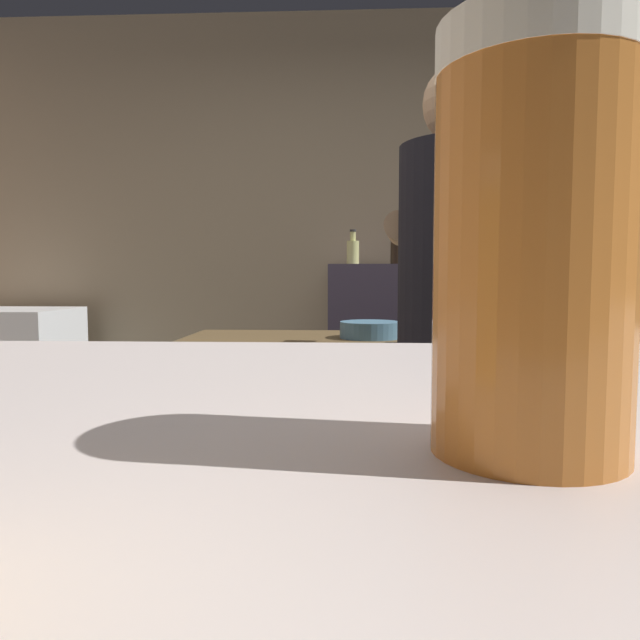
% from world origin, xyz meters
% --- Properties ---
extents(wall_back, '(5.20, 0.10, 2.70)m').
position_xyz_m(wall_back, '(0.00, 2.20, 1.35)').
color(wall_back, gray).
rests_on(wall_back, ground).
extents(prep_counter, '(2.10, 0.60, 0.92)m').
position_xyz_m(prep_counter, '(0.35, 0.67, 0.46)').
color(prep_counter, brown).
rests_on(prep_counter, ground).
extents(back_shelf, '(0.95, 0.36, 1.21)m').
position_xyz_m(back_shelf, '(0.25, 1.92, 0.60)').
color(back_shelf, '#3A3241').
rests_on(back_shelf, ground).
extents(mini_fridge, '(0.67, 0.58, 0.96)m').
position_xyz_m(mini_fridge, '(-2.01, 1.75, 0.48)').
color(mini_fridge, white).
rests_on(mini_fridge, ground).
extents(bartender, '(0.45, 0.53, 1.71)m').
position_xyz_m(bartender, '(0.19, 0.22, 0.99)').
color(bartender, '#282433').
rests_on(bartender, ground).
extents(knife_block, '(0.10, 0.08, 0.28)m').
position_xyz_m(knife_block, '(0.93, 0.79, 1.03)').
color(knife_block, brown).
rests_on(knife_block, prep_counter).
extents(mixing_bowl, '(0.21, 0.21, 0.06)m').
position_xyz_m(mixing_bowl, '(-0.04, 0.69, 0.95)').
color(mixing_bowl, teal).
rests_on(mixing_bowl, prep_counter).
extents(chefs_knife, '(0.24, 0.07, 0.01)m').
position_xyz_m(chefs_knife, '(0.47, 0.62, 0.93)').
color(chefs_knife, silver).
rests_on(chefs_knife, prep_counter).
extents(pint_glass_near, '(0.07, 0.07, 0.15)m').
position_xyz_m(pint_glass_near, '(-0.05, -1.13, 1.15)').
color(pint_glass_near, orange).
rests_on(pint_glass_near, bar_counter).
extents(bottle_hot_sauce, '(0.06, 0.06, 0.22)m').
position_xyz_m(bottle_hot_sauce, '(0.38, 1.85, 1.30)').
color(bottle_hot_sauce, '#C7C383').
rests_on(bottle_hot_sauce, back_shelf).
extents(bottle_soy, '(0.07, 0.07, 0.18)m').
position_xyz_m(bottle_soy, '(0.16, 1.87, 1.28)').
color(bottle_soy, black).
rests_on(bottle_soy, back_shelf).
extents(bottle_vinegar, '(0.07, 0.07, 0.22)m').
position_xyz_m(bottle_vinegar, '(0.34, 2.00, 1.29)').
color(bottle_vinegar, red).
rests_on(bottle_vinegar, back_shelf).
extents(bottle_olive_oil, '(0.07, 0.07, 0.19)m').
position_xyz_m(bottle_olive_oil, '(-0.09, 1.88, 1.28)').
color(bottle_olive_oil, '#D4D582').
rests_on(bottle_olive_oil, back_shelf).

